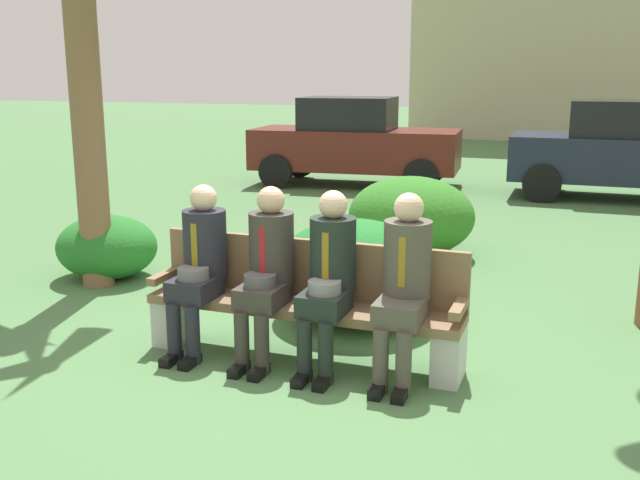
{
  "coord_description": "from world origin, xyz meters",
  "views": [
    {
      "loc": [
        1.88,
        -4.91,
        2.15
      ],
      "look_at": [
        -0.03,
        0.33,
        0.85
      ],
      "focal_mm": 40.65,
      "sensor_mm": 36.0,
      "label": 1
    }
  ],
  "objects_px": {
    "seated_man_centerright": "(329,272)",
    "parked_car_near": "(354,142)",
    "shrub_mid_lawn": "(355,270)",
    "parked_car_far": "(628,151)",
    "shrub_near_bench": "(107,247)",
    "seated_man_rightmost": "(404,278)",
    "park_bench": "(305,302)",
    "seated_man_centerleft": "(267,266)",
    "shrub_far_lawn": "(411,216)",
    "seated_man_leftmost": "(200,260)"
  },
  "relations": [
    {
      "from": "shrub_near_bench",
      "to": "shrub_mid_lawn",
      "type": "relative_size",
      "value": 0.76
    },
    {
      "from": "shrub_near_bench",
      "to": "seated_man_rightmost",
      "type": "bearing_deg",
      "value": -22.25
    },
    {
      "from": "shrub_near_bench",
      "to": "parked_car_far",
      "type": "height_order",
      "value": "parked_car_far"
    },
    {
      "from": "seated_man_rightmost",
      "to": "parked_car_far",
      "type": "distance_m",
      "value": 8.78
    },
    {
      "from": "park_bench",
      "to": "shrub_near_bench",
      "type": "bearing_deg",
      "value": 154.33
    },
    {
      "from": "parked_car_near",
      "to": "seated_man_centerleft",
      "type": "bearing_deg",
      "value": -76.89
    },
    {
      "from": "shrub_mid_lawn",
      "to": "parked_car_far",
      "type": "xyz_separation_m",
      "value": [
        2.53,
        7.47,
        0.39
      ]
    },
    {
      "from": "shrub_mid_lawn",
      "to": "parked_car_far",
      "type": "height_order",
      "value": "parked_car_far"
    },
    {
      "from": "seated_man_centerright",
      "to": "parked_car_near",
      "type": "bearing_deg",
      "value": 106.2
    },
    {
      "from": "seated_man_centerleft",
      "to": "shrub_mid_lawn",
      "type": "relative_size",
      "value": 0.93
    },
    {
      "from": "seated_man_centerright",
      "to": "shrub_near_bench",
      "type": "height_order",
      "value": "seated_man_centerright"
    },
    {
      "from": "seated_man_leftmost",
      "to": "seated_man_centerright",
      "type": "bearing_deg",
      "value": 0.07
    },
    {
      "from": "seated_man_rightmost",
      "to": "parked_car_near",
      "type": "xyz_separation_m",
      "value": [
        -3.04,
        8.54,
        0.09
      ]
    },
    {
      "from": "seated_man_centerright",
      "to": "park_bench",
      "type": "bearing_deg",
      "value": 150.75
    },
    {
      "from": "seated_man_rightmost",
      "to": "parked_car_near",
      "type": "distance_m",
      "value": 9.06
    },
    {
      "from": "park_bench",
      "to": "seated_man_leftmost",
      "type": "relative_size",
      "value": 1.87
    },
    {
      "from": "park_bench",
      "to": "seated_man_leftmost",
      "type": "bearing_deg",
      "value": -170.59
    },
    {
      "from": "shrub_far_lawn",
      "to": "parked_car_near",
      "type": "relative_size",
      "value": 0.38
    },
    {
      "from": "seated_man_centerright",
      "to": "seated_man_rightmost",
      "type": "relative_size",
      "value": 0.99
    },
    {
      "from": "seated_man_leftmost",
      "to": "shrub_near_bench",
      "type": "relative_size",
      "value": 1.21
    },
    {
      "from": "seated_man_centerright",
      "to": "shrub_mid_lawn",
      "type": "distance_m",
      "value": 1.17
    },
    {
      "from": "park_bench",
      "to": "parked_car_near",
      "type": "bearing_deg",
      "value": 104.93
    },
    {
      "from": "parked_car_far",
      "to": "seated_man_centerright",
      "type": "bearing_deg",
      "value": -105.5
    },
    {
      "from": "seated_man_rightmost",
      "to": "shrub_mid_lawn",
      "type": "height_order",
      "value": "seated_man_rightmost"
    },
    {
      "from": "seated_man_centerright",
      "to": "shrub_near_bench",
      "type": "relative_size",
      "value": 1.22
    },
    {
      "from": "seated_man_rightmost",
      "to": "shrub_mid_lawn",
      "type": "relative_size",
      "value": 0.94
    },
    {
      "from": "seated_man_centerleft",
      "to": "shrub_far_lawn",
      "type": "xyz_separation_m",
      "value": [
        0.28,
        3.57,
        -0.26
      ]
    },
    {
      "from": "seated_man_leftmost",
      "to": "parked_car_near",
      "type": "relative_size",
      "value": 0.32
    },
    {
      "from": "park_bench",
      "to": "parked_car_far",
      "type": "bearing_deg",
      "value": 72.77
    },
    {
      "from": "park_bench",
      "to": "seated_man_rightmost",
      "type": "bearing_deg",
      "value": -9.08
    },
    {
      "from": "shrub_far_lawn",
      "to": "seated_man_rightmost",
      "type": "bearing_deg",
      "value": -77.88
    },
    {
      "from": "seated_man_centerleft",
      "to": "parked_car_near",
      "type": "distance_m",
      "value": 8.77
    },
    {
      "from": "shrub_mid_lawn",
      "to": "park_bench",
      "type": "bearing_deg",
      "value": -95.34
    },
    {
      "from": "parked_car_near",
      "to": "shrub_far_lawn",
      "type": "bearing_deg",
      "value": -65.44
    },
    {
      "from": "seated_man_centerright",
      "to": "parked_car_near",
      "type": "relative_size",
      "value": 0.33
    },
    {
      "from": "shrub_far_lawn",
      "to": "parked_car_far",
      "type": "relative_size",
      "value": 0.39
    },
    {
      "from": "parked_car_far",
      "to": "shrub_far_lawn",
      "type": "bearing_deg",
      "value": -117.27
    },
    {
      "from": "park_bench",
      "to": "shrub_far_lawn",
      "type": "relative_size",
      "value": 1.62
    },
    {
      "from": "seated_man_centerright",
      "to": "parked_car_far",
      "type": "height_order",
      "value": "parked_car_far"
    },
    {
      "from": "shrub_near_bench",
      "to": "seated_man_centerleft",
      "type": "bearing_deg",
      "value": -30.2
    },
    {
      "from": "parked_car_far",
      "to": "seated_man_leftmost",
      "type": "bearing_deg",
      "value": -111.83
    },
    {
      "from": "shrub_near_bench",
      "to": "shrub_far_lawn",
      "type": "bearing_deg",
      "value": 36.86
    },
    {
      "from": "shrub_mid_lawn",
      "to": "parked_car_far",
      "type": "distance_m",
      "value": 7.89
    },
    {
      "from": "seated_man_centerleft",
      "to": "seated_man_rightmost",
      "type": "height_order",
      "value": "seated_man_rightmost"
    },
    {
      "from": "parked_car_far",
      "to": "seated_man_centerleft",
      "type": "bearing_deg",
      "value": -108.5
    },
    {
      "from": "seated_man_centerleft",
      "to": "seated_man_rightmost",
      "type": "xyz_separation_m",
      "value": [
        1.05,
        0.01,
        0.01
      ]
    },
    {
      "from": "shrub_far_lawn",
      "to": "parked_car_near",
      "type": "height_order",
      "value": "parked_car_near"
    },
    {
      "from": "seated_man_leftmost",
      "to": "shrub_far_lawn",
      "type": "height_order",
      "value": "seated_man_leftmost"
    },
    {
      "from": "shrub_far_lawn",
      "to": "park_bench",
      "type": "bearing_deg",
      "value": -90.53
    },
    {
      "from": "parked_car_near",
      "to": "parked_car_far",
      "type": "height_order",
      "value": "same"
    }
  ]
}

